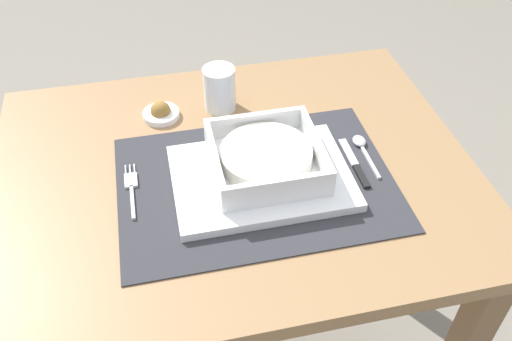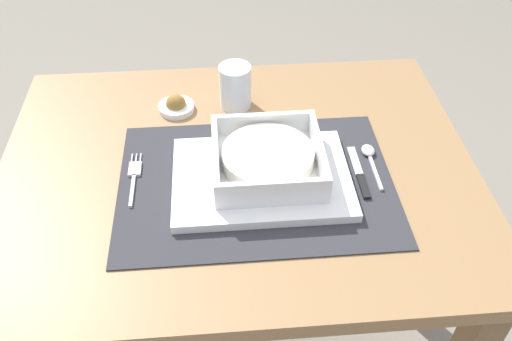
{
  "view_description": "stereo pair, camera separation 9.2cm",
  "coord_description": "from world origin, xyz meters",
  "px_view_note": "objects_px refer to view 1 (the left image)",
  "views": [
    {
      "loc": [
        -0.12,
        -0.71,
        1.36
      ],
      "look_at": [
        0.03,
        -0.05,
        0.73
      ],
      "focal_mm": 38.14,
      "sensor_mm": 36.0,
      "label": 1
    },
    {
      "loc": [
        -0.03,
        -0.72,
        1.36
      ],
      "look_at": [
        0.03,
        -0.05,
        0.73
      ],
      "focal_mm": 38.14,
      "sensor_mm": 36.0,
      "label": 2
    }
  ],
  "objects_px": {
    "fork": "(131,186)",
    "condiment_saucer": "(161,113)",
    "drinking_glass": "(220,90)",
    "porridge_bowl": "(266,158)",
    "dining_table": "(236,211)",
    "butter_knife": "(356,166)",
    "bread_knife": "(344,170)",
    "spoon": "(362,145)"
  },
  "relations": [
    {
      "from": "porridge_bowl",
      "to": "condiment_saucer",
      "type": "distance_m",
      "value": 0.27
    },
    {
      "from": "porridge_bowl",
      "to": "butter_knife",
      "type": "relative_size",
      "value": 1.41
    },
    {
      "from": "drinking_glass",
      "to": "condiment_saucer",
      "type": "relative_size",
      "value": 1.24
    },
    {
      "from": "bread_knife",
      "to": "condiment_saucer",
      "type": "bearing_deg",
      "value": 141.5
    },
    {
      "from": "dining_table",
      "to": "butter_knife",
      "type": "xyz_separation_m",
      "value": [
        0.21,
        -0.05,
        0.12
      ]
    },
    {
      "from": "fork",
      "to": "condiment_saucer",
      "type": "bearing_deg",
      "value": 74.95
    },
    {
      "from": "porridge_bowl",
      "to": "bread_knife",
      "type": "height_order",
      "value": "porridge_bowl"
    },
    {
      "from": "fork",
      "to": "drinking_glass",
      "type": "distance_m",
      "value": 0.28
    },
    {
      "from": "fork",
      "to": "condiment_saucer",
      "type": "relative_size",
      "value": 1.85
    },
    {
      "from": "fork",
      "to": "porridge_bowl",
      "type": "bearing_deg",
      "value": 0.22
    },
    {
      "from": "spoon",
      "to": "drinking_glass",
      "type": "distance_m",
      "value": 0.3
    },
    {
      "from": "porridge_bowl",
      "to": "dining_table",
      "type": "bearing_deg",
      "value": 148.3
    },
    {
      "from": "spoon",
      "to": "butter_knife",
      "type": "xyz_separation_m",
      "value": [
        -0.03,
        -0.05,
        -0.0
      ]
    },
    {
      "from": "spoon",
      "to": "bread_knife",
      "type": "relative_size",
      "value": 0.91
    },
    {
      "from": "bread_knife",
      "to": "drinking_glass",
      "type": "xyz_separation_m",
      "value": [
        -0.18,
        0.24,
        0.03
      ]
    },
    {
      "from": "dining_table",
      "to": "bread_knife",
      "type": "distance_m",
      "value": 0.23
    },
    {
      "from": "porridge_bowl",
      "to": "condiment_saucer",
      "type": "height_order",
      "value": "porridge_bowl"
    },
    {
      "from": "dining_table",
      "to": "spoon",
      "type": "xyz_separation_m",
      "value": [
        0.24,
        0.0,
        0.12
      ]
    },
    {
      "from": "porridge_bowl",
      "to": "drinking_glass",
      "type": "height_order",
      "value": "drinking_glass"
    },
    {
      "from": "dining_table",
      "to": "butter_knife",
      "type": "distance_m",
      "value": 0.25
    },
    {
      "from": "porridge_bowl",
      "to": "drinking_glass",
      "type": "relative_size",
      "value": 2.09
    },
    {
      "from": "drinking_glass",
      "to": "bread_knife",
      "type": "bearing_deg",
      "value": -53.33
    },
    {
      "from": "porridge_bowl",
      "to": "spoon",
      "type": "distance_m",
      "value": 0.19
    },
    {
      "from": "butter_knife",
      "to": "fork",
      "type": "bearing_deg",
      "value": 177.7
    },
    {
      "from": "bread_knife",
      "to": "porridge_bowl",
      "type": "bearing_deg",
      "value": 169.31
    },
    {
      "from": "dining_table",
      "to": "condiment_saucer",
      "type": "bearing_deg",
      "value": 122.33
    },
    {
      "from": "fork",
      "to": "condiment_saucer",
      "type": "distance_m",
      "value": 0.2
    },
    {
      "from": "dining_table",
      "to": "bread_knife",
      "type": "relative_size",
      "value": 6.67
    },
    {
      "from": "porridge_bowl",
      "to": "butter_knife",
      "type": "xyz_separation_m",
      "value": [
        0.16,
        -0.02,
        -0.03
      ]
    },
    {
      "from": "spoon",
      "to": "drinking_glass",
      "type": "height_order",
      "value": "drinking_glass"
    },
    {
      "from": "spoon",
      "to": "drinking_glass",
      "type": "bearing_deg",
      "value": 145.24
    },
    {
      "from": "fork",
      "to": "bread_knife",
      "type": "xyz_separation_m",
      "value": [
        0.37,
        -0.04,
        0.0
      ]
    },
    {
      "from": "porridge_bowl",
      "to": "fork",
      "type": "height_order",
      "value": "porridge_bowl"
    },
    {
      "from": "porridge_bowl",
      "to": "bread_knife",
      "type": "relative_size",
      "value": 1.45
    },
    {
      "from": "porridge_bowl",
      "to": "fork",
      "type": "distance_m",
      "value": 0.24
    },
    {
      "from": "butter_knife",
      "to": "bread_knife",
      "type": "distance_m",
      "value": 0.02
    },
    {
      "from": "butter_knife",
      "to": "condiment_saucer",
      "type": "relative_size",
      "value": 1.84
    },
    {
      "from": "porridge_bowl",
      "to": "spoon",
      "type": "bearing_deg",
      "value": 9.45
    },
    {
      "from": "drinking_glass",
      "to": "condiment_saucer",
      "type": "bearing_deg",
      "value": -176.36
    },
    {
      "from": "porridge_bowl",
      "to": "drinking_glass",
      "type": "distance_m",
      "value": 0.22
    },
    {
      "from": "butter_knife",
      "to": "drinking_glass",
      "type": "relative_size",
      "value": 1.48
    },
    {
      "from": "porridge_bowl",
      "to": "fork",
      "type": "bearing_deg",
      "value": 175.8
    }
  ]
}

